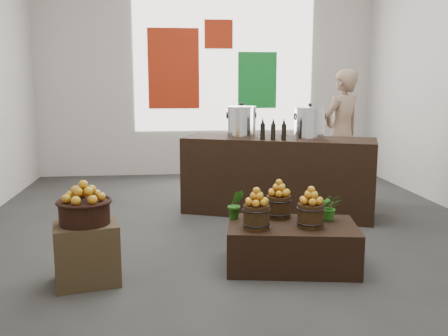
{
  "coord_description": "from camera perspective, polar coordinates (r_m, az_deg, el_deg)",
  "views": [
    {
      "loc": [
        -0.69,
        -5.54,
        1.68
      ],
      "look_at": [
        -0.13,
        -0.4,
        0.78
      ],
      "focal_mm": 40.0,
      "sensor_mm": 36.0,
      "label": 1
    }
  ],
  "objects": [
    {
      "name": "herb_garnish_left",
      "position": [
        4.69,
        1.35,
        -4.17
      ],
      "size": [
        0.15,
        0.13,
        0.28
      ],
      "primitive_type": "imported",
      "rotation": [
        0.0,
        0.0,
        -0.01
      ],
      "color": "#216314",
      "rests_on": "display_table"
    },
    {
      "name": "shopper",
      "position": [
        7.44,
        13.24,
        3.81
      ],
      "size": [
        0.81,
        0.71,
        1.86
      ],
      "primitive_type": "imported",
      "rotation": [
        0.0,
        0.0,
        3.64
      ],
      "color": "#8D6F56",
      "rests_on": "ground"
    },
    {
      "name": "counter",
      "position": [
        6.41,
        6.2,
        -0.89
      ],
      "size": [
        2.5,
        1.58,
        0.98
      ],
      "primitive_type": "cube",
      "rotation": [
        0.0,
        0.0,
        -0.38
      ],
      "color": "black",
      "rests_on": "ground"
    },
    {
      "name": "herb_garnish_right",
      "position": [
        4.76,
        11.9,
        -4.38
      ],
      "size": [
        0.27,
        0.25,
        0.25
      ],
      "primitive_type": "imported",
      "rotation": [
        0.0,
        0.0,
        -0.26
      ],
      "color": "#216314",
      "rests_on": "display_table"
    },
    {
      "name": "ground",
      "position": [
        5.83,
        0.83,
        -6.85
      ],
      "size": [
        7.0,
        7.0,
        0.0
      ],
      "primitive_type": "plane",
      "color": "#333230",
      "rests_on": "ground"
    },
    {
      "name": "stock_pot_left",
      "position": [
        6.42,
        1.99,
        5.23
      ],
      "size": [
        0.37,
        0.37,
        0.37
      ],
      "primitive_type": "cylinder",
      "color": "silver",
      "rests_on": "counter"
    },
    {
      "name": "apple_bucket_front_left",
      "position": [
        4.39,
        3.71,
        -5.61
      ],
      "size": [
        0.23,
        0.23,
        0.21
      ],
      "primitive_type": "cylinder",
      "color": "#32210D",
      "rests_on": "display_table"
    },
    {
      "name": "apple_bucket_front_right",
      "position": [
        4.49,
        9.86,
        -5.39
      ],
      "size": [
        0.23,
        0.23,
        0.21
      ],
      "primitive_type": "cylinder",
      "color": "#32210D",
      "rests_on": "display_table"
    },
    {
      "name": "oil_cruets",
      "position": [
        6.09,
        5.95,
        4.47
      ],
      "size": [
        0.27,
        0.16,
        0.27
      ],
      "primitive_type": null,
      "rotation": [
        0.0,
        0.0,
        -0.38
      ],
      "color": "black",
      "rests_on": "counter"
    },
    {
      "name": "display_table",
      "position": [
        4.65,
        7.75,
        -8.75
      ],
      "size": [
        1.26,
        0.89,
        0.4
      ],
      "primitive_type": "cube",
      "rotation": [
        0.0,
        0.0,
        -0.17
      ],
      "color": "black",
      "rests_on": "ground"
    },
    {
      "name": "deco_red_upper",
      "position": [
        9.09,
        -0.62,
        15.05
      ],
      "size": [
        0.5,
        0.04,
        0.5
      ],
      "primitive_type": "cube",
      "color": "#A1230C",
      "rests_on": "back_wall"
    },
    {
      "name": "crate",
      "position": [
        4.39,
        -15.43,
        -9.38
      ],
      "size": [
        0.6,
        0.53,
        0.52
      ],
      "primitive_type": "cube",
      "rotation": [
        0.0,
        0.0,
        0.23
      ],
      "color": "#4B3823",
      "rests_on": "ground"
    },
    {
      "name": "back_opening",
      "position": [
        9.08,
        0.02,
        11.89
      ],
      "size": [
        3.2,
        0.02,
        2.4
      ],
      "primitive_type": "cube",
      "color": "white",
      "rests_on": "back_wall"
    },
    {
      "name": "deco_red_left",
      "position": [
        9.02,
        -5.78,
        11.22
      ],
      "size": [
        0.9,
        0.04,
        1.4
      ],
      "primitive_type": "cube",
      "color": "#A1230C",
      "rests_on": "back_wall"
    },
    {
      "name": "apple_bucket_rear",
      "position": [
        4.76,
        6.25,
        -4.43
      ],
      "size": [
        0.23,
        0.23,
        0.21
      ],
      "primitive_type": "cylinder",
      "color": "#32210D",
      "rests_on": "display_table"
    },
    {
      "name": "apples_in_bucket_rear",
      "position": [
        4.72,
        6.29,
        -2.26
      ],
      "size": [
        0.17,
        0.17,
        0.16
      ],
      "primitive_type": null,
      "color": "maroon",
      "rests_on": "apple_bucket_rear"
    },
    {
      "name": "deco_green_right",
      "position": [
        9.15,
        3.82,
        9.98
      ],
      "size": [
        0.7,
        0.04,
        1.0
      ],
      "primitive_type": "cube",
      "color": "#127828",
      "rests_on": "back_wall"
    },
    {
      "name": "stock_pot_center",
      "position": [
        6.27,
        9.75,
        4.99
      ],
      "size": [
        0.37,
        0.37,
        0.37
      ],
      "primitive_type": "cylinder",
      "color": "silver",
      "rests_on": "counter"
    },
    {
      "name": "apples_in_basket",
      "position": [
        4.24,
        -15.76,
        -2.57
      ],
      "size": [
        0.32,
        0.32,
        0.17
      ],
      "primitive_type": null,
      "color": "maroon",
      "rests_on": "wicker_basket"
    },
    {
      "name": "apples_in_bucket_front_right",
      "position": [
        4.45,
        9.93,
        -3.1
      ],
      "size": [
        0.17,
        0.17,
        0.16
      ],
      "primitive_type": null,
      "color": "maroon",
      "rests_on": "apple_bucket_front_right"
    },
    {
      "name": "apples_in_bucket_front_left",
      "position": [
        4.35,
        3.73,
        -3.27
      ],
      "size": [
        0.17,
        0.17,
        0.16
      ],
      "primitive_type": null,
      "color": "maroon",
      "rests_on": "apple_bucket_front_left"
    },
    {
      "name": "wicker_basket",
      "position": [
        4.29,
        -15.65,
        -4.93
      ],
      "size": [
        0.41,
        0.41,
        0.19
      ],
      "primitive_type": "cylinder",
      "color": "black",
      "rests_on": "crate"
    },
    {
      "name": "back_wall",
      "position": [
        9.08,
        -1.92,
        11.89
      ],
      "size": [
        6.0,
        0.04,
        4.0
      ],
      "primitive_type": "cube",
      "color": "#BBB4AC",
      "rests_on": "ground"
    }
  ]
}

